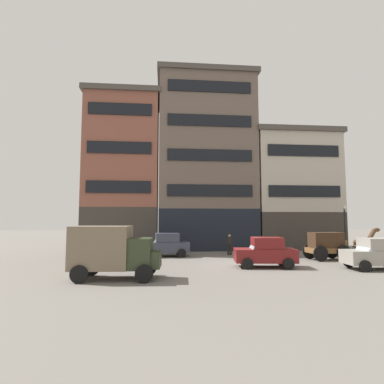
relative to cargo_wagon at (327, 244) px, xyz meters
name	(u,v)px	position (x,y,z in m)	size (l,w,h in m)	color
ground_plane	(241,265)	(-6.80, -1.62, -1.15)	(120.00, 120.00, 0.00)	slate
building_far_left	(123,171)	(-15.85, 9.11, 6.54)	(7.34, 6.05, 15.27)	#38332D
building_center_left	(206,161)	(-7.56, 9.11, 7.70)	(9.94, 6.05, 17.61)	black
building_center_right	(292,189)	(1.50, 9.12, 4.86)	(8.87, 6.05, 11.93)	#38332D
cargo_wagon	(327,244)	(0.00, 0.00, 0.00)	(3.00, 1.71, 1.98)	brown
draft_horse	(365,242)	(2.95, 0.00, 0.12)	(2.35, 0.72, 2.30)	#513823
delivery_truck_near	(113,250)	(-14.34, -5.69, 0.28)	(4.45, 2.37, 2.62)	#2D3823
sedan_dark	(166,245)	(-11.65, 3.07, -0.23)	(3.82, 2.10, 1.83)	#333847
sedan_light	(377,254)	(0.72, -4.23, -0.23)	(3.78, 2.01, 1.83)	gray
sedan_parked_curb	(265,252)	(-5.56, -2.82, -0.23)	(3.86, 2.21, 1.83)	maroon
pedestrian_officer	(229,243)	(-6.42, 3.54, -0.17)	(0.51, 0.51, 1.79)	black
streetlamp_curbside	(345,222)	(4.10, 4.26, 1.52)	(0.32, 0.32, 4.12)	black
fire_hydrant_curbside	(112,250)	(-16.02, 4.47, -0.72)	(0.24, 0.24, 0.83)	maroon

